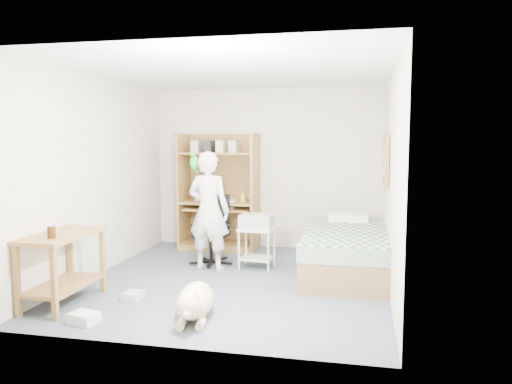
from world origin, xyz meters
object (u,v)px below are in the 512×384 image
computer_hutch (220,196)px  bed (346,252)px  side_desk (62,258)px  office_chair (213,239)px  printer_cart (257,241)px  dog (195,301)px  person (209,211)px

computer_hutch → bed: size_ratio=0.89×
side_desk → office_chair: bearing=62.5°
printer_cart → side_desk: bearing=-127.7°
side_desk → printer_cart: side_desk is taller
computer_hutch → office_chair: 1.10m
side_desk → computer_hutch: bearing=73.9°
computer_hutch → printer_cart: size_ratio=3.29×
bed → dog: bed is taller
office_chair → printer_cart: bearing=-3.1°
side_desk → person: size_ratio=0.64×
side_desk → office_chair: (1.02, 1.97, -0.16)m
person → printer_cart: bearing=-156.0°
bed → office_chair: size_ratio=2.15×
side_desk → dog: side_desk is taller
side_desk → printer_cart: 2.49m
side_desk → dog: bearing=-4.7°
computer_hutch → office_chair: size_ratio=1.91×
office_chair → dog: (0.46, -2.09, -0.16)m
office_chair → person: bearing=-74.1°
bed → person: size_ratio=1.29×
person → side_desk: bearing=65.2°
computer_hutch → side_desk: 3.08m
computer_hutch → side_desk: computer_hutch is taller
printer_cart → bed: bearing=3.1°
dog → office_chair: bearing=92.1°
person → computer_hutch: bearing=-72.5°
person → dog: 1.94m
computer_hutch → office_chair: (0.17, -0.97, -0.48)m
office_chair → person: person is taller
computer_hutch → side_desk: (-0.85, -2.94, -0.33)m
person → dog: bearing=110.9°
office_chair → dog: bearing=-69.8°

